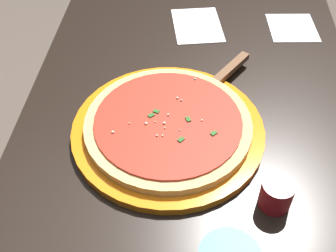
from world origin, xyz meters
The scene contains 7 objects.
restaurant_table centered at (0.00, 0.00, 0.62)m, with size 1.11×0.68×0.78m.
serving_plate centered at (0.04, -0.05, 0.78)m, with size 0.36×0.36×0.02m, color orange.
pizza centered at (0.04, -0.05, 0.80)m, with size 0.31×0.31×0.02m.
pizza_server centered at (-0.10, 0.05, 0.80)m, with size 0.21×0.16×0.01m.
cup_small_sauce centered at (0.19, 0.14, 0.80)m, with size 0.05×0.05×0.05m, color #B2191E.
napkin_folded_right centered at (-0.33, 0.23, 0.78)m, with size 0.12×0.11×0.00m, color white.
napkin_loose_left centered at (-0.32, 0.00, 0.78)m, with size 0.15×0.12×0.00m, color white.
Camera 1 is at (0.60, -0.01, 1.38)m, focal length 46.12 mm.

